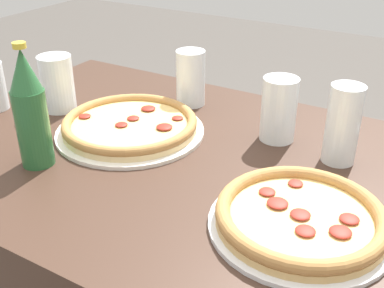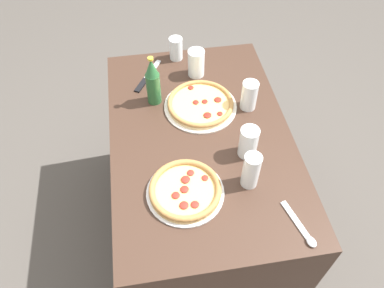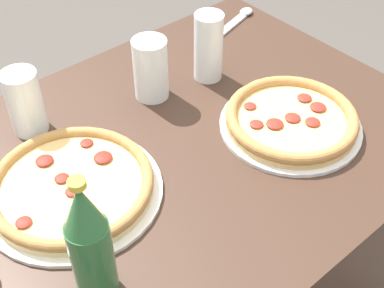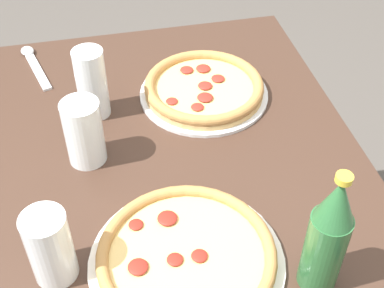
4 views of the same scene
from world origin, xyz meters
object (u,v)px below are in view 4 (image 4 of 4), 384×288
(beer_bottle, at_px, (328,236))
(glass_mango_juice, at_px, (92,86))
(pizza_margherita, at_px, (186,257))
(spoon, at_px, (33,61))
(glass_water, at_px, (84,134))
(glass_cola, at_px, (51,250))
(pizza_veggie, at_px, (204,89))

(beer_bottle, bearing_deg, glass_mango_juice, -148.26)
(pizza_margherita, distance_m, spoon, 0.68)
(glass_mango_juice, distance_m, beer_bottle, 0.57)
(pizza_margherita, relative_size, glass_water, 2.37)
(glass_cola, height_order, spoon, glass_cola)
(pizza_veggie, relative_size, glass_cola, 2.13)
(pizza_margherita, distance_m, pizza_veggie, 0.44)
(pizza_veggie, distance_m, glass_water, 0.30)
(glass_mango_juice, bearing_deg, pizza_margherita, 14.67)
(glass_cola, relative_size, beer_bottle, 0.56)
(glass_cola, bearing_deg, spoon, -176.60)
(spoon, bearing_deg, glass_cola, 3.40)
(beer_bottle, bearing_deg, pizza_veggie, -172.73)
(pizza_veggie, xyz_separation_m, beer_bottle, (0.49, 0.06, 0.09))
(glass_mango_juice, bearing_deg, pizza_veggie, 91.98)
(glass_mango_juice, height_order, glass_cola, glass_mango_juice)
(glass_cola, height_order, beer_bottle, beer_bottle)
(beer_bottle, bearing_deg, pizza_margherita, -110.51)
(glass_cola, height_order, glass_water, same)
(pizza_margherita, bearing_deg, glass_mango_juice, -165.33)
(glass_mango_juice, xyz_separation_m, glass_water, (0.14, -0.03, -0.01))
(glass_water, bearing_deg, pizza_margherita, 25.92)
(glass_mango_juice, relative_size, beer_bottle, 0.65)
(glass_mango_juice, distance_m, spoon, 0.26)
(pizza_margherita, distance_m, beer_bottle, 0.23)
(pizza_veggie, xyz_separation_m, glass_cola, (0.39, -0.33, 0.04))
(pizza_margherita, bearing_deg, glass_cola, -97.97)
(glass_water, bearing_deg, pizza_veggie, 118.58)
(pizza_veggie, height_order, glass_mango_juice, glass_mango_juice)
(glass_cola, bearing_deg, glass_mango_juice, 166.15)
(pizza_veggie, distance_m, spoon, 0.42)
(pizza_margherita, height_order, spoon, pizza_margherita)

